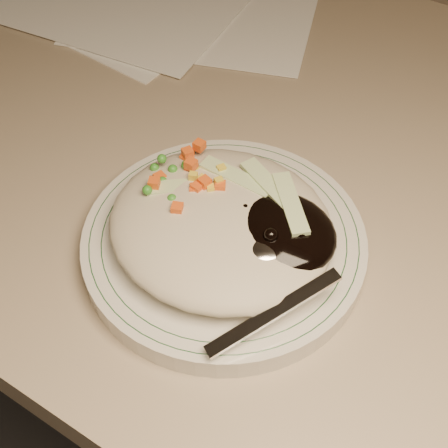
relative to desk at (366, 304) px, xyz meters
The scene contains 5 objects.
desk is the anchor object (origin of this frame).
plate 0.28m from the desk, 123.88° to the right, with size 0.25×0.25×0.02m, color silver.
plate_rim 0.29m from the desk, 123.88° to the right, with size 0.23×0.23×0.00m.
meal 0.31m from the desk, 122.64° to the right, with size 0.21×0.19×0.05m.
papers 0.49m from the desk, 162.90° to the left, with size 0.48×0.31×0.00m.
Camera 1 is at (0.08, 0.94, 1.17)m, focal length 50.00 mm.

